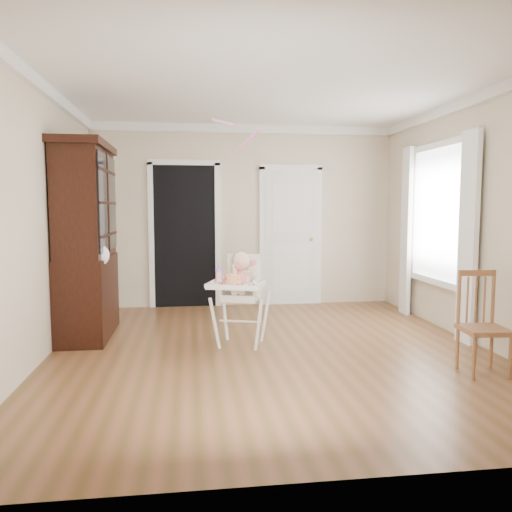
{
  "coord_description": "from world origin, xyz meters",
  "views": [
    {
      "loc": [
        -0.82,
        -4.99,
        1.47
      ],
      "look_at": [
        -0.14,
        0.15,
        0.97
      ],
      "focal_mm": 35.0,
      "sensor_mm": 36.0,
      "label": 1
    }
  ],
  "objects": [
    {
      "name": "closet_door",
      "position": [
        0.7,
        2.48,
        1.02
      ],
      "size": [
        0.96,
        0.09,
        2.13
      ],
      "color": "white",
      "rests_on": "wall_back"
    },
    {
      "name": "ceiling",
      "position": [
        0.0,
        0.0,
        2.7
      ],
      "size": [
        5.0,
        5.0,
        0.0
      ],
      "primitive_type": "plane",
      "rotation": [
        3.14,
        0.0,
        0.0
      ],
      "color": "white",
      "rests_on": "wall_back"
    },
    {
      "name": "doorway",
      "position": [
        -0.9,
        2.48,
        1.11
      ],
      "size": [
        1.06,
        0.05,
        2.22
      ],
      "color": "black",
      "rests_on": "wall_back"
    },
    {
      "name": "wall_back",
      "position": [
        0.0,
        2.5,
        1.35
      ],
      "size": [
        4.5,
        0.0,
        4.5
      ],
      "primitive_type": "plane",
      "rotation": [
        1.57,
        0.0,
        0.0
      ],
      "color": "beige",
      "rests_on": "floor"
    },
    {
      "name": "dining_chair",
      "position": [
        1.75,
        -0.94,
        0.42
      ],
      "size": [
        0.4,
        0.4,
        0.91
      ],
      "rotation": [
        0.0,
        0.0,
        -0.09
      ],
      "color": "brown",
      "rests_on": "floor"
    },
    {
      "name": "baby",
      "position": [
        -0.29,
        0.27,
        0.77
      ],
      "size": [
        0.29,
        0.28,
        0.47
      ],
      "rotation": [
        0.0,
        0.0,
        -0.32
      ],
      "color": "beige",
      "rests_on": "high_chair"
    },
    {
      "name": "wall_right",
      "position": [
        2.25,
        0.0,
        1.35
      ],
      "size": [
        0.0,
        5.0,
        5.0
      ],
      "primitive_type": "plane",
      "rotation": [
        1.57,
        0.0,
        -1.57
      ],
      "color": "beige",
      "rests_on": "floor"
    },
    {
      "name": "wall_left",
      "position": [
        -2.25,
        0.0,
        1.35
      ],
      "size": [
        0.0,
        5.0,
        5.0
      ],
      "primitive_type": "plane",
      "rotation": [
        1.57,
        0.0,
        1.57
      ],
      "color": "beige",
      "rests_on": "floor"
    },
    {
      "name": "china_cabinet",
      "position": [
        -1.99,
        0.86,
        1.1
      ],
      "size": [
        0.58,
        1.3,
        2.2
      ],
      "color": "black",
      "rests_on": "floor"
    },
    {
      "name": "window_right",
      "position": [
        2.18,
        0.8,
        1.29
      ],
      "size": [
        0.13,
        1.84,
        2.3
      ],
      "color": "white",
      "rests_on": "wall_right"
    },
    {
      "name": "cake",
      "position": [
        -0.39,
        0.05,
        0.74
      ],
      "size": [
        0.23,
        0.23,
        0.1
      ],
      "color": "silver",
      "rests_on": "high_chair"
    },
    {
      "name": "high_chair",
      "position": [
        -0.29,
        0.25,
        0.61
      ],
      "size": [
        0.75,
        0.84,
        0.99
      ],
      "rotation": [
        0.0,
        0.0,
        -0.32
      ],
      "color": "white",
      "rests_on": "floor"
    },
    {
      "name": "sippy_cup",
      "position": [
        -0.53,
        0.2,
        0.77
      ],
      "size": [
        0.08,
        0.08,
        0.19
      ],
      "rotation": [
        0.0,
        0.0,
        -0.32
      ],
      "color": "pink",
      "rests_on": "high_chair"
    },
    {
      "name": "crown_molding",
      "position": [
        0.0,
        0.0,
        2.64
      ],
      "size": [
        4.5,
        5.0,
        0.12
      ],
      "primitive_type": null,
      "color": "white",
      "rests_on": "ceiling"
    },
    {
      "name": "floor",
      "position": [
        0.0,
        0.0,
        0.0
      ],
      "size": [
        5.0,
        5.0,
        0.0
      ],
      "primitive_type": "plane",
      "color": "brown",
      "rests_on": "ground"
    },
    {
      "name": "streamer",
      "position": [
        -0.46,
        0.34,
        2.37
      ],
      "size": [
        0.22,
        0.46,
        0.15
      ],
      "primitive_type": null,
      "rotation": [
        0.26,
        0.0,
        0.4
      ],
      "color": "#FF93C8",
      "rests_on": "ceiling"
    }
  ]
}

